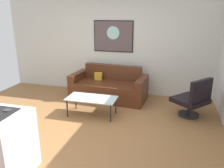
# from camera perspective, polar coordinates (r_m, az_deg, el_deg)

# --- Properties ---
(ground) EXTENTS (6.40, 6.40, 0.04)m
(ground) POSITION_cam_1_polar(r_m,az_deg,el_deg) (4.50, -6.77, -11.84)
(ground) COLOR olive
(back_wall) EXTENTS (6.40, 0.05, 2.80)m
(back_wall) POSITION_cam_1_polar(r_m,az_deg,el_deg) (6.29, 1.10, 10.37)
(back_wall) COLOR silver
(back_wall) RESTS_ON ground
(couch) EXTENTS (1.98, 1.01, 0.83)m
(couch) POSITION_cam_1_polar(r_m,az_deg,el_deg) (5.98, -0.78, -0.94)
(couch) COLOR #4B2614
(couch) RESTS_ON ground
(coffee_table) EXTENTS (1.08, 0.54, 0.40)m
(coffee_table) POSITION_cam_1_polar(r_m,az_deg,el_deg) (4.99, -5.08, -3.78)
(coffee_table) COLOR silver
(coffee_table) RESTS_ON ground
(armchair) EXTENTS (0.88, 0.89, 0.88)m
(armchair) POSITION_cam_1_polar(r_m,az_deg,el_deg) (5.16, 19.62, -3.53)
(armchair) COLOR black
(armchair) RESTS_ON ground
(wall_painting) EXTENTS (1.09, 0.03, 0.83)m
(wall_painting) POSITION_cam_1_polar(r_m,az_deg,el_deg) (6.25, 0.32, 11.82)
(wall_painting) COLOR black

